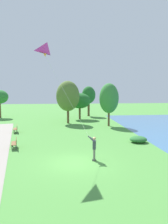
% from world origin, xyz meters
% --- Properties ---
extents(ground_plane, '(120.00, 120.00, 0.00)m').
position_xyz_m(ground_plane, '(0.00, 0.00, 0.00)').
color(ground_plane, '#4C8E3D').
extents(person_kite_flyer, '(0.63, 0.51, 1.83)m').
position_xyz_m(person_kite_flyer, '(1.30, 0.38, 1.05)').
color(person_kite_flyer, '#232328').
rests_on(person_kite_flyer, ground).
extents(flying_kite, '(3.45, 1.54, 6.65)m').
position_xyz_m(flying_kite, '(-1.94, 1.07, 7.91)').
color(flying_kite, '#E02D9E').
extents(park_bench_near_walkway, '(0.72, 1.56, 0.88)m').
position_xyz_m(park_bench_near_walkway, '(-5.10, 4.28, 0.51)').
color(park_bench_near_walkway, brown).
rests_on(park_bench_near_walkway, ground).
extents(park_bench_far_walkway, '(0.72, 1.56, 0.88)m').
position_xyz_m(park_bench_far_walkway, '(-6.43, 11.15, 0.51)').
color(park_bench_far_walkway, brown).
rests_on(park_bench_far_walkway, ground).
extents(tree_lakeside_near, '(2.69, 2.41, 5.95)m').
position_xyz_m(tree_lakeside_near, '(5.52, 14.45, 3.86)').
color(tree_lakeside_near, brown).
rests_on(tree_lakeside_near, ground).
extents(tree_treeline_right, '(3.48, 2.99, 6.36)m').
position_xyz_m(tree_treeline_right, '(-0.06, 17.42, 4.09)').
color(tree_treeline_right, brown).
rests_on(tree_treeline_right, ground).
extents(tree_behind_path, '(3.75, 3.15, 4.47)m').
position_xyz_m(tree_behind_path, '(2.06, 21.68, 3.14)').
color(tree_behind_path, brown).
rests_on(tree_behind_path, ground).
extents(tree_horizon_far, '(2.58, 2.20, 5.65)m').
position_xyz_m(tree_horizon_far, '(4.11, 25.74, 3.96)').
color(tree_horizon_far, brown).
rests_on(tree_horizon_far, ground).
extents(lakeside_shrub, '(1.67, 1.51, 0.60)m').
position_xyz_m(lakeside_shrub, '(6.38, 5.14, 0.30)').
color(lakeside_shrub, '#2D7033').
rests_on(lakeside_shrub, ground).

